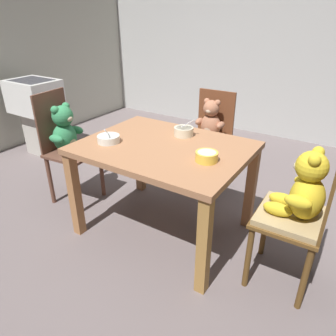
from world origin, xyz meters
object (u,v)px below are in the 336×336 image
at_px(teddy_chair_near_right, 301,201).
at_px(porridge_bowl_cream_far_center, 184,131).
at_px(sink_basin, 37,107).
at_px(dining_table, 164,158).
at_px(teddy_chair_near_left, 66,137).
at_px(porridge_bowl_yellow_near_right, 207,156).
at_px(porridge_bowl_white_near_left, 109,139).
at_px(teddy_chair_far_center, 209,131).

relative_size(teddy_chair_near_right, porridge_bowl_cream_far_center, 5.96).
xyz_separation_m(teddy_chair_near_right, sink_basin, (-2.99, 0.51, -0.03)).
relative_size(dining_table, sink_basin, 1.34).
height_order(teddy_chair_near_right, teddy_chair_near_left, teddy_chair_near_left).
bearing_deg(porridge_bowl_yellow_near_right, porridge_bowl_cream_far_center, 137.92).
bearing_deg(teddy_chair_near_left, sink_basin, 148.91).
distance_m(teddy_chair_near_left, porridge_bowl_white_near_left, 0.61).
bearing_deg(teddy_chair_far_center, teddy_chair_near_left, -47.78).
bearing_deg(teddy_chair_near_right, dining_table, -3.37).
xyz_separation_m(teddy_chair_far_center, porridge_bowl_cream_far_center, (0.05, -0.57, 0.18)).
bearing_deg(teddy_chair_near_left, porridge_bowl_cream_far_center, 11.65).
height_order(dining_table, sink_basin, sink_basin).
distance_m(teddy_chair_near_right, porridge_bowl_yellow_near_right, 0.60).
bearing_deg(teddy_chair_near_right, teddy_chair_far_center, -41.87).
relative_size(teddy_chair_far_center, teddy_chair_near_left, 0.94).
height_order(dining_table, porridge_bowl_white_near_left, porridge_bowl_white_near_left).
distance_m(porridge_bowl_yellow_near_right, sink_basin, 2.48).
xyz_separation_m(teddy_chair_far_center, teddy_chair_near_left, (-0.91, -0.86, 0.03)).
xyz_separation_m(teddy_chair_far_center, sink_basin, (-2.02, -0.33, -0.00)).
height_order(teddy_chair_near_left, porridge_bowl_white_near_left, teddy_chair_near_left).
bearing_deg(sink_basin, teddy_chair_near_left, -25.70).
bearing_deg(porridge_bowl_white_near_left, teddy_chair_near_right, 5.44).
bearing_deg(porridge_bowl_cream_far_center, sink_basin, 173.56).
distance_m(dining_table, porridge_bowl_cream_far_center, 0.27).
bearing_deg(porridge_bowl_cream_far_center, teddy_chair_far_center, 95.36).
height_order(teddy_chair_near_right, porridge_bowl_yellow_near_right, teddy_chair_near_right).
height_order(dining_table, teddy_chair_near_right, teddy_chair_near_right).
xyz_separation_m(teddy_chair_near_left, sink_basin, (-1.10, 0.53, -0.03)).
distance_m(teddy_chair_far_center, teddy_chair_near_right, 1.29).
bearing_deg(teddy_chair_near_right, porridge_bowl_cream_far_center, -17.70).
xyz_separation_m(teddy_chair_far_center, teddy_chair_near_right, (0.98, -0.85, 0.03)).
distance_m(teddy_chair_near_left, sink_basin, 1.22).
xyz_separation_m(dining_table, teddy_chair_near_left, (-0.95, -0.06, -0.01)).
bearing_deg(dining_table, porridge_bowl_yellow_near_right, -11.15).
relative_size(teddy_chair_far_center, porridge_bowl_cream_far_center, 5.91).
relative_size(teddy_chair_near_right, porridge_bowl_yellow_near_right, 6.45).
height_order(porridge_bowl_cream_far_center, sink_basin, sink_basin).
bearing_deg(porridge_bowl_cream_far_center, dining_table, -94.53).
relative_size(teddy_chair_near_right, porridge_bowl_white_near_left, 5.78).
relative_size(dining_table, porridge_bowl_yellow_near_right, 8.14).
xyz_separation_m(teddy_chair_near_left, porridge_bowl_cream_far_center, (0.97, 0.30, 0.15)).
bearing_deg(sink_basin, porridge_bowl_yellow_near_right, -12.68).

